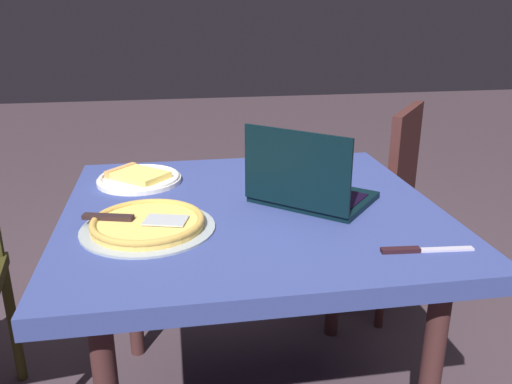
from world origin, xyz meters
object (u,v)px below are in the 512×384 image
object	(u,v)px
laptop	(308,188)
pizza_tray	(148,223)
chair_far	(375,193)
pizza_plate	(139,178)
dining_table	(252,230)
table_knife	(418,250)

from	to	relation	value
laptop	pizza_tray	world-z (taller)	laptop
pizza_tray	chair_far	bearing A→B (deg)	38.46
pizza_plate	chair_far	world-z (taller)	chair_far
dining_table	chair_far	bearing A→B (deg)	44.32
dining_table	chair_far	xyz separation A→B (m)	(0.61, 0.60, -0.14)
dining_table	pizza_tray	bearing A→B (deg)	-158.23
laptop	chair_far	world-z (taller)	laptop
laptop	pizza_plate	xyz separation A→B (m)	(-0.48, 0.27, -0.03)
table_knife	chair_far	world-z (taller)	chair_far
pizza_tray	table_knife	distance (m)	0.66
laptop	chair_far	size ratio (longest dim) A/B	0.45
dining_table	table_knife	size ratio (longest dim) A/B	4.73
chair_far	pizza_plate	bearing A→B (deg)	-160.46
pizza_plate	table_knife	bearing A→B (deg)	-43.04
table_knife	chair_far	distance (m)	1.01
dining_table	laptop	bearing A→B (deg)	-2.00
laptop	pizza_tray	bearing A→B (deg)	-166.38
dining_table	chair_far	world-z (taller)	chair_far
dining_table	pizza_plate	size ratio (longest dim) A/B	3.92
laptop	pizza_plate	bearing A→B (deg)	150.45
dining_table	table_knife	world-z (taller)	table_knife
pizza_tray	dining_table	bearing A→B (deg)	21.77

